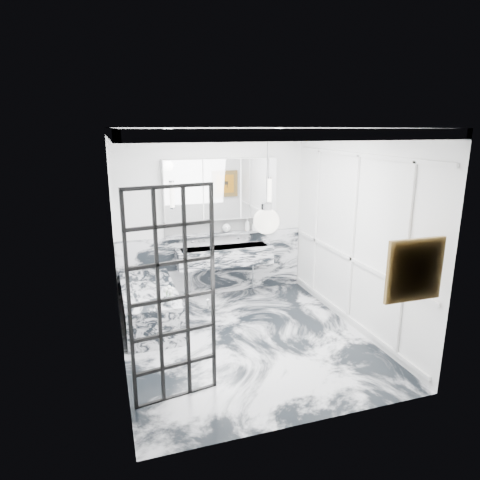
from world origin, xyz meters
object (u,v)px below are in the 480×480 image
object	(u,v)px
crittall_door	(173,298)
trough_sink	(224,256)
bathtub	(150,306)
mirror_cabinet	(221,189)

from	to	relation	value
crittall_door	trough_sink	world-z (taller)	crittall_door
trough_sink	bathtub	distance (m)	1.55
crittall_door	trough_sink	xyz separation A→B (m)	(1.26, 2.53, -0.40)
crittall_door	mirror_cabinet	size ratio (longest dim) A/B	1.19
mirror_cabinet	bathtub	size ratio (longest dim) A/B	1.15
bathtub	crittall_door	bearing A→B (deg)	-87.88
crittall_door	mirror_cabinet	xyz separation A→B (m)	(1.26, 2.70, 0.69)
trough_sink	mirror_cabinet	bearing A→B (deg)	90.00
mirror_cabinet	bathtub	bearing A→B (deg)	-147.94
mirror_cabinet	bathtub	xyz separation A→B (m)	(-1.32, -0.83, -1.54)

